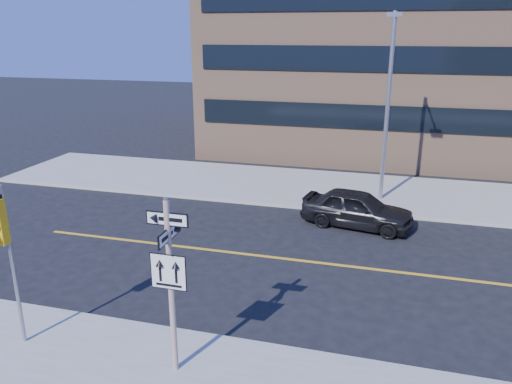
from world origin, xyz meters
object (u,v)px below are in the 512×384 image
(traffic_signal, at_px, (2,234))
(streetlight_a, at_px, (388,96))
(parked_car_a, at_px, (357,209))
(sign_pole, at_px, (170,277))

(traffic_signal, distance_m, streetlight_a, 15.72)
(parked_car_a, distance_m, streetlight_a, 5.13)
(sign_pole, distance_m, parked_car_a, 10.81)
(sign_pole, bearing_deg, parked_car_a, 72.60)
(traffic_signal, distance_m, parked_car_a, 12.80)
(streetlight_a, bearing_deg, parked_car_a, -104.66)
(parked_car_a, bearing_deg, streetlight_a, -4.18)
(traffic_signal, xyz_separation_m, parked_car_a, (7.19, 10.33, -2.29))
(sign_pole, height_order, parked_car_a, sign_pole)
(sign_pole, xyz_separation_m, streetlight_a, (4.00, 13.27, 2.32))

